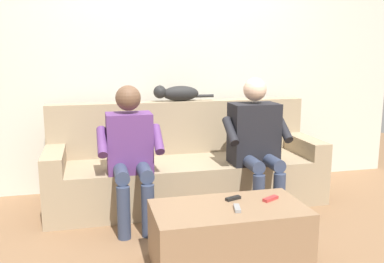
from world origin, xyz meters
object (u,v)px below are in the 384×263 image
Objects in this scene: coffee_table at (229,236)px; cat_on_backrest at (177,93)px; remote_red at (271,199)px; person_right_seated at (130,148)px; couch at (186,168)px; remote_black at (233,198)px; person_left_seated at (256,138)px; remote_gray at (237,208)px.

cat_on_backrest reaches higher than coffee_table.
remote_red is (-0.31, -0.05, 0.21)m from coffee_table.
cat_on_backrest is at bearing -128.80° from person_right_seated.
couch reaches higher than coffee_table.
remote_black is (0.24, -0.07, -0.00)m from remote_red.
person_right_seated is at bearing 1.35° from person_left_seated.
remote_black is (-0.61, 0.75, -0.21)m from person_right_seated.
cat_on_backrest is (0.57, -0.61, 0.34)m from person_left_seated.
coffee_table is at bearing 90.00° from couch.
couch is at bearing -106.83° from remote_black.
cat_on_backrest is (0.03, -1.50, 0.78)m from coffee_table.
person_left_seated reaches higher than remote_red.
couch is 1.26m from coffee_table.
couch is 0.74m from person_right_seated.
couch is 2.23× the size of person_right_seated.
remote_gray is at bearing -6.20° from remote_red.
person_right_seated is (1.08, 0.03, -0.03)m from person_left_seated.
couch is at bearing -34.14° from person_left_seated.
remote_black is (-0.07, 1.14, 0.10)m from couch.
coffee_table is 0.89× the size of person_right_seated.
couch is at bearing -90.00° from coffee_table.
person_left_seated is 0.91m from remote_red.
person_left_seated is at bearing -121.17° from coffee_table.
person_left_seated is at bearing -133.49° from remote_red.
person_left_seated is at bearing -15.04° from remote_gray.
coffee_table is 0.85× the size of person_left_seated.
coffee_table is at bearing -19.15° from remote_red.
person_left_seated is (-0.54, -0.89, 0.44)m from coffee_table.
remote_black is at bearing -120.12° from coffee_table.
person_right_seated is 1.89× the size of cat_on_backrest.
remote_gray and remote_red have the same top height.
person_left_seated reaches higher than remote_black.
person_left_seated is 1.04× the size of person_right_seated.
person_right_seated is at bearing -72.09° from remote_red.
person_right_seated reaches higher than coffee_table.
remote_red is (-0.85, 0.82, -0.21)m from person_right_seated.
person_left_seated reaches higher than coffee_table.
remote_gray is 0.94× the size of remote_red.
person_right_seated is 8.91× the size of remote_red.
cat_on_backrest is at bearing -82.76° from couch.
couch is 1.25m from remote_red.
remote_red is at bearing 104.19° from couch.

